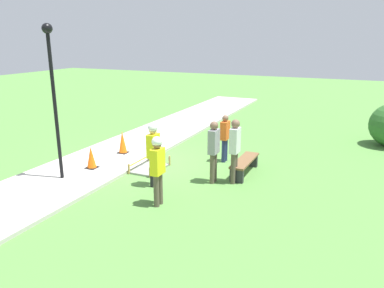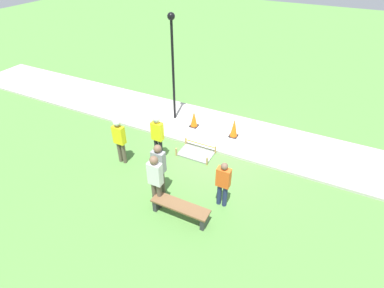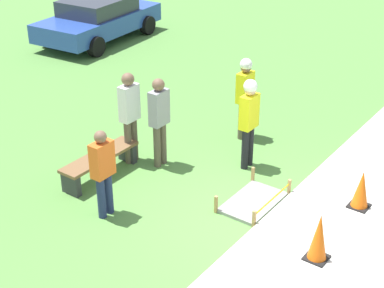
{
  "view_description": "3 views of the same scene",
  "coord_description": "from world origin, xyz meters",
  "px_view_note": "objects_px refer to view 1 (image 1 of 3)",
  "views": [
    {
      "loc": [
        10.15,
        6.33,
        4.07
      ],
      "look_at": [
        0.74,
        2.0,
        1.09
      ],
      "focal_mm": 35.0,
      "sensor_mm": 36.0,
      "label": 1
    },
    {
      "loc": [
        -3.26,
        8.35,
        6.77
      ],
      "look_at": [
        0.48,
        0.85,
        0.76
      ],
      "focal_mm": 28.0,
      "sensor_mm": 36.0,
      "label": 2
    },
    {
      "loc": [
        -7.18,
        -3.84,
        5.71
      ],
      "look_at": [
        0.15,
        1.49,
        1.03
      ],
      "focal_mm": 55.0,
      "sensor_mm": 36.0,
      "label": 3
    }
  ],
  "objects_px": {
    "traffic_cone_far_patch": "(91,157)",
    "lamppost_near": "(53,82)",
    "worker_supervisor": "(153,149)",
    "park_bench": "(245,164)",
    "bystander_in_orange_shirt": "(225,136)",
    "traffic_cone_near_patch": "(123,142)",
    "bystander_in_white_shirt": "(214,148)",
    "bystander_in_gray_shirt": "(235,147)",
    "worker_assistant": "(158,165)"
  },
  "relations": [
    {
      "from": "traffic_cone_far_patch",
      "to": "lamppost_near",
      "type": "xyz_separation_m",
      "value": [
        1.04,
        -0.24,
        2.44
      ]
    },
    {
      "from": "traffic_cone_far_patch",
      "to": "worker_supervisor",
      "type": "bearing_deg",
      "value": 84.6
    },
    {
      "from": "traffic_cone_far_patch",
      "to": "park_bench",
      "type": "relative_size",
      "value": 0.4
    },
    {
      "from": "worker_supervisor",
      "to": "bystander_in_orange_shirt",
      "type": "distance_m",
      "value": 3.06
    },
    {
      "from": "traffic_cone_near_patch",
      "to": "bystander_in_white_shirt",
      "type": "height_order",
      "value": "bystander_in_white_shirt"
    },
    {
      "from": "bystander_in_orange_shirt",
      "to": "bystander_in_white_shirt",
      "type": "distance_m",
      "value": 1.96
    },
    {
      "from": "bystander_in_orange_shirt",
      "to": "lamppost_near",
      "type": "distance_m",
      "value": 5.58
    },
    {
      "from": "bystander_in_gray_shirt",
      "to": "bystander_in_white_shirt",
      "type": "xyz_separation_m",
      "value": [
        0.23,
        -0.55,
        -0.04
      ]
    },
    {
      "from": "traffic_cone_near_patch",
      "to": "bystander_in_white_shirt",
      "type": "xyz_separation_m",
      "value": [
        1.02,
        3.84,
        0.54
      ]
    },
    {
      "from": "traffic_cone_far_patch",
      "to": "bystander_in_white_shirt",
      "type": "distance_m",
      "value": 3.93
    },
    {
      "from": "bystander_in_orange_shirt",
      "to": "lamppost_near",
      "type": "bearing_deg",
      "value": -45.2
    },
    {
      "from": "bystander_in_gray_shirt",
      "to": "worker_supervisor",
      "type": "bearing_deg",
      "value": -59.44
    },
    {
      "from": "worker_assistant",
      "to": "traffic_cone_near_patch",
      "type": "bearing_deg",
      "value": -133.72
    },
    {
      "from": "worker_assistant",
      "to": "bystander_in_orange_shirt",
      "type": "xyz_separation_m",
      "value": [
        -3.92,
        0.33,
        -0.17
      ]
    },
    {
      "from": "park_bench",
      "to": "bystander_in_orange_shirt",
      "type": "relative_size",
      "value": 1.08
    },
    {
      "from": "bystander_in_white_shirt",
      "to": "bystander_in_orange_shirt",
      "type": "bearing_deg",
      "value": -169.59
    },
    {
      "from": "traffic_cone_near_patch",
      "to": "traffic_cone_far_patch",
      "type": "bearing_deg",
      "value": 0.85
    },
    {
      "from": "bystander_in_gray_shirt",
      "to": "lamppost_near",
      "type": "distance_m",
      "value": 5.33
    },
    {
      "from": "worker_assistant",
      "to": "bystander_in_gray_shirt",
      "type": "relative_size",
      "value": 0.95
    },
    {
      "from": "park_bench",
      "to": "bystander_in_white_shirt",
      "type": "distance_m",
      "value": 1.4
    },
    {
      "from": "worker_assistant",
      "to": "bystander_in_white_shirt",
      "type": "height_order",
      "value": "bystander_in_white_shirt"
    },
    {
      "from": "worker_supervisor",
      "to": "worker_assistant",
      "type": "bearing_deg",
      "value": 34.88
    },
    {
      "from": "traffic_cone_near_patch",
      "to": "worker_assistant",
      "type": "bearing_deg",
      "value": 46.28
    },
    {
      "from": "traffic_cone_far_patch",
      "to": "worker_supervisor",
      "type": "xyz_separation_m",
      "value": [
        0.23,
        2.39,
        0.65
      ]
    },
    {
      "from": "worker_supervisor",
      "to": "bystander_in_gray_shirt",
      "type": "height_order",
      "value": "bystander_in_gray_shirt"
    },
    {
      "from": "bystander_in_orange_shirt",
      "to": "bystander_in_gray_shirt",
      "type": "relative_size",
      "value": 0.85
    },
    {
      "from": "traffic_cone_near_patch",
      "to": "lamppost_near",
      "type": "xyz_separation_m",
      "value": [
        2.77,
        -0.21,
        2.4
      ]
    },
    {
      "from": "traffic_cone_far_patch",
      "to": "bystander_in_white_shirt",
      "type": "relative_size",
      "value": 0.38
    },
    {
      "from": "park_bench",
      "to": "bystander_in_white_shirt",
      "type": "bearing_deg",
      "value": -30.64
    },
    {
      "from": "park_bench",
      "to": "worker_assistant",
      "type": "height_order",
      "value": "worker_assistant"
    },
    {
      "from": "worker_assistant",
      "to": "lamppost_near",
      "type": "distance_m",
      "value": 3.84
    },
    {
      "from": "traffic_cone_far_patch",
      "to": "worker_supervisor",
      "type": "relative_size",
      "value": 0.38
    },
    {
      "from": "bystander_in_gray_shirt",
      "to": "bystander_in_white_shirt",
      "type": "relative_size",
      "value": 1.03
    },
    {
      "from": "worker_supervisor",
      "to": "lamppost_near",
      "type": "xyz_separation_m",
      "value": [
        0.81,
        -2.63,
        1.79
      ]
    },
    {
      "from": "bystander_in_orange_shirt",
      "to": "bystander_in_gray_shirt",
      "type": "height_order",
      "value": "bystander_in_gray_shirt"
    },
    {
      "from": "traffic_cone_far_patch",
      "to": "bystander_in_gray_shirt",
      "type": "relative_size",
      "value": 0.37
    },
    {
      "from": "traffic_cone_near_patch",
      "to": "lamppost_near",
      "type": "height_order",
      "value": "lamppost_near"
    },
    {
      "from": "worker_supervisor",
      "to": "bystander_in_gray_shirt",
      "type": "relative_size",
      "value": 0.98
    },
    {
      "from": "bystander_in_white_shirt",
      "to": "lamppost_near",
      "type": "height_order",
      "value": "lamppost_near"
    },
    {
      "from": "bystander_in_orange_shirt",
      "to": "bystander_in_gray_shirt",
      "type": "bearing_deg",
      "value": 28.0
    },
    {
      "from": "bystander_in_orange_shirt",
      "to": "worker_supervisor",
      "type": "bearing_deg",
      "value": -20.51
    },
    {
      "from": "traffic_cone_near_patch",
      "to": "worker_supervisor",
      "type": "distance_m",
      "value": 3.17
    },
    {
      "from": "worker_assistant",
      "to": "bystander_in_gray_shirt",
      "type": "bearing_deg",
      "value": 150.98
    },
    {
      "from": "park_bench",
      "to": "worker_assistant",
      "type": "distance_m",
      "value": 3.39
    },
    {
      "from": "bystander_in_white_shirt",
      "to": "lamppost_near",
      "type": "bearing_deg",
      "value": -66.64
    },
    {
      "from": "traffic_cone_far_patch",
      "to": "worker_assistant",
      "type": "relative_size",
      "value": 0.39
    },
    {
      "from": "worker_supervisor",
      "to": "bystander_in_gray_shirt",
      "type": "distance_m",
      "value": 2.29
    },
    {
      "from": "bystander_in_orange_shirt",
      "to": "bystander_in_gray_shirt",
      "type": "xyz_separation_m",
      "value": [
        1.7,
        0.9,
        0.18
      ]
    },
    {
      "from": "bystander_in_gray_shirt",
      "to": "bystander_in_white_shirt",
      "type": "bearing_deg",
      "value": -67.48
    },
    {
      "from": "worker_assistant",
      "to": "bystander_in_gray_shirt",
      "type": "xyz_separation_m",
      "value": [
        -2.22,
        1.23,
        0.01
      ]
    }
  ]
}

